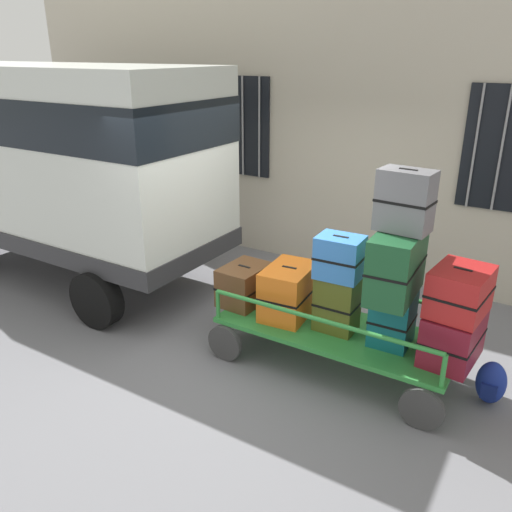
# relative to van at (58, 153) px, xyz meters

# --- Properties ---
(ground_plane) EXTENTS (40.00, 40.00, 0.00)m
(ground_plane) POSITION_rel_van_xyz_m (3.20, -0.19, -1.79)
(ground_plane) COLOR slate
(building_wall) EXTENTS (12.00, 0.38, 5.00)m
(building_wall) POSITION_rel_van_xyz_m (3.20, 2.44, 0.70)
(building_wall) COLOR #BCB29E
(building_wall) RESTS_ON ground
(van) EXTENTS (4.75, 1.95, 2.94)m
(van) POSITION_rel_van_xyz_m (0.00, 0.00, 0.00)
(van) COLOR silver
(van) RESTS_ON ground
(luggage_cart) EXTENTS (2.49, 1.06, 0.45)m
(luggage_cart) POSITION_rel_van_xyz_m (4.27, -0.21, -1.43)
(luggage_cart) COLOR #2D8438
(luggage_cart) RESTS_ON ground
(cart_railing) EXTENTS (2.37, 0.92, 0.33)m
(cart_railing) POSITION_rel_van_xyz_m (4.27, -0.21, -1.07)
(cart_railing) COLOR #2D8438
(cart_railing) RESTS_ON luggage_cart
(suitcase_left_bottom) EXTENTS (0.45, 0.60, 0.44)m
(suitcase_left_bottom) POSITION_rel_van_xyz_m (3.15, -0.20, -1.13)
(suitcase_left_bottom) COLOR brown
(suitcase_left_bottom) RESTS_ON luggage_cart
(suitcase_midleft_bottom) EXTENTS (0.52, 0.71, 0.55)m
(suitcase_midleft_bottom) POSITION_rel_van_xyz_m (3.71, -0.19, -1.07)
(suitcase_midleft_bottom) COLOR orange
(suitcase_midleft_bottom) RESTS_ON luggage_cart
(suitcase_center_bottom) EXTENTS (0.42, 0.32, 0.58)m
(suitcase_center_bottom) POSITION_rel_van_xyz_m (4.27, -0.22, -1.06)
(suitcase_center_bottom) COLOR #4C5119
(suitcase_center_bottom) RESTS_ON luggage_cart
(suitcase_center_middle) EXTENTS (0.46, 0.36, 0.43)m
(suitcase_center_middle) POSITION_rel_van_xyz_m (4.27, -0.23, -0.55)
(suitcase_center_middle) COLOR #3372C6
(suitcase_center_middle) RESTS_ON suitcase_center_bottom
(suitcase_midright_bottom) EXTENTS (0.39, 0.42, 0.53)m
(suitcase_midright_bottom) POSITION_rel_van_xyz_m (4.83, -0.18, -1.08)
(suitcase_midright_bottom) COLOR #0F5960
(suitcase_midright_bottom) RESTS_ON luggage_cart
(suitcase_midright_middle) EXTENTS (0.42, 0.79, 0.62)m
(suitcase_midright_middle) POSITION_rel_van_xyz_m (4.83, -0.24, -0.50)
(suitcase_midright_middle) COLOR #194C28
(suitcase_midright_middle) RESTS_ON suitcase_midright_bottom
(suitcase_midright_top) EXTENTS (0.50, 0.34, 0.56)m
(suitcase_midright_top) POSITION_rel_van_xyz_m (4.83, -0.19, 0.09)
(suitcase_midright_top) COLOR slate
(suitcase_midright_top) RESTS_ON suitcase_midright_middle
(suitcase_right_bottom) EXTENTS (0.49, 0.68, 0.48)m
(suitcase_right_bottom) POSITION_rel_van_xyz_m (5.40, -0.18, -1.11)
(suitcase_right_bottom) COLOR maroon
(suitcase_right_bottom) RESTS_ON luggage_cart
(suitcase_right_middle) EXTENTS (0.51, 0.63, 0.43)m
(suitcase_right_middle) POSITION_rel_van_xyz_m (5.40, -0.18, -0.65)
(suitcase_right_middle) COLOR #B21E1E
(suitcase_right_middle) RESTS_ON suitcase_right_bottom
(backpack) EXTENTS (0.27, 0.22, 0.44)m
(backpack) POSITION_rel_van_xyz_m (5.77, -0.01, -1.58)
(backpack) COLOR navy
(backpack) RESTS_ON ground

